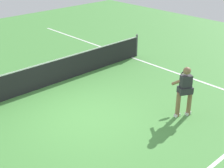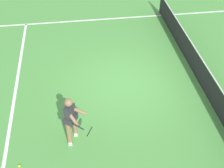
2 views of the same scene
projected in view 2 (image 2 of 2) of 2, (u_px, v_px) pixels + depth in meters
name	position (u px, v px, depth m)	size (l,w,h in m)	color
ground_plane	(125.00, 83.00, 10.59)	(26.87, 26.87, 0.00)	#4C9342
service_line_marking	(15.00, 93.00, 10.18)	(9.51, 0.10, 0.01)	white
sideline_left_marking	(108.00, 19.00, 14.17)	(0.10, 18.67, 0.01)	white
court_net	(198.00, 67.00, 10.56)	(10.19, 0.08, 0.98)	#4C4C51
tennis_player	(71.00, 119.00, 8.13)	(1.05, 0.81, 1.55)	#8C6647
tennis_ball_near	(19.00, 166.00, 7.94)	(0.07, 0.07, 0.07)	#D1E533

